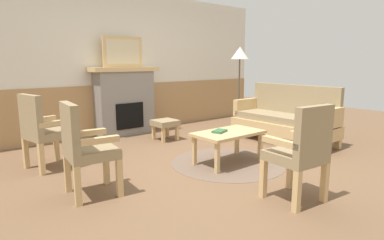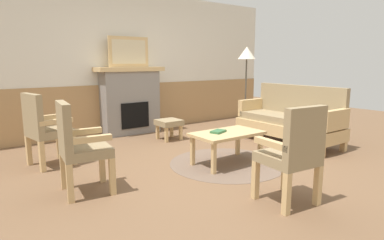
% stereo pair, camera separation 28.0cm
% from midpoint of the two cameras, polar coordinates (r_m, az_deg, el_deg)
% --- Properties ---
extents(ground_plane, '(14.00, 14.00, 0.00)m').
position_cam_midpoint_polar(ground_plane, '(4.56, 4.41, -7.46)').
color(ground_plane, brown).
extents(wall_back, '(7.20, 0.14, 2.70)m').
position_cam_midpoint_polar(wall_back, '(6.53, -10.65, 9.40)').
color(wall_back, silver).
rests_on(wall_back, ground_plane).
extents(fireplace, '(1.30, 0.44, 1.28)m').
position_cam_midpoint_polar(fireplace, '(6.35, -9.48, 3.47)').
color(fireplace, gray).
rests_on(fireplace, ground_plane).
extents(framed_picture, '(0.80, 0.04, 0.56)m').
position_cam_midpoint_polar(framed_picture, '(6.31, -9.72, 11.67)').
color(framed_picture, tan).
rests_on(framed_picture, fireplace).
extents(couch, '(0.70, 1.80, 0.98)m').
position_cam_midpoint_polar(couch, '(5.83, 18.08, -0.03)').
color(couch, tan).
rests_on(couch, ground_plane).
extents(coffee_table, '(0.96, 0.56, 0.44)m').
position_cam_midpoint_polar(coffee_table, '(4.45, 7.97, -2.82)').
color(coffee_table, tan).
rests_on(coffee_table, ground_plane).
extents(round_rug, '(1.56, 1.56, 0.01)m').
position_cam_midpoint_polar(round_rug, '(4.55, 7.85, -7.51)').
color(round_rug, brown).
rests_on(round_rug, ground_plane).
extents(book_on_table, '(0.25, 0.20, 0.03)m').
position_cam_midpoint_polar(book_on_table, '(4.40, 6.43, -2.02)').
color(book_on_table, '#33663D').
rests_on(book_on_table, coffee_table).
extents(footstool, '(0.40, 0.40, 0.36)m').
position_cam_midpoint_polar(footstool, '(5.81, -2.68, -0.69)').
color(footstool, tan).
rests_on(footstool, ground_plane).
extents(armchair_near_fireplace, '(0.56, 0.56, 0.98)m').
position_cam_midpoint_polar(armchair_near_fireplace, '(4.64, -22.95, -1.07)').
color(armchair_near_fireplace, tan).
rests_on(armchair_near_fireplace, ground_plane).
extents(armchair_by_window_left, '(0.53, 0.53, 0.98)m').
position_cam_midpoint_polar(armchair_by_window_left, '(3.54, -17.13, -3.99)').
color(armchair_by_window_left, tan).
rests_on(armchair_by_window_left, ground_plane).
extents(armchair_front_left, '(0.53, 0.53, 0.98)m').
position_cam_midpoint_polar(armchair_front_left, '(3.30, 19.66, -5.15)').
color(armchair_front_left, tan).
rests_on(armchair_front_left, ground_plane).
extents(floor_lamp_by_couch, '(0.36, 0.36, 1.68)m').
position_cam_midpoint_polar(floor_lamp_by_couch, '(6.84, 10.72, 10.59)').
color(floor_lamp_by_couch, '#332D28').
rests_on(floor_lamp_by_couch, ground_plane).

